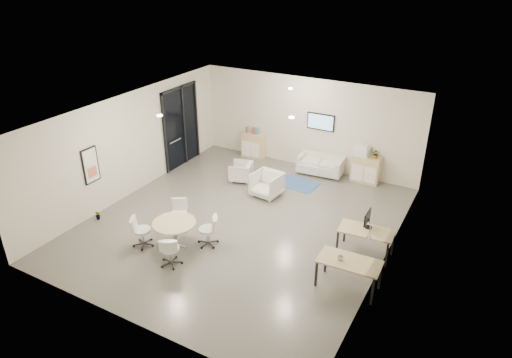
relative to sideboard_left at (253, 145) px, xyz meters
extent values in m
cube|color=#5D5A55|center=(2.02, -4.26, -0.87)|extent=(8.00, 9.00, 0.80)
cube|color=white|center=(2.02, -4.26, 3.13)|extent=(8.00, 9.00, 0.80)
cube|color=beige|center=(2.02, 0.64, 1.13)|extent=(8.00, 0.80, 3.20)
cube|color=beige|center=(2.02, -9.16, 1.13)|extent=(8.00, 0.80, 3.20)
cube|color=beige|center=(-2.38, -4.26, 1.13)|extent=(0.80, 9.00, 3.20)
cube|color=beige|center=(6.42, -4.26, 1.13)|extent=(0.80, 9.00, 3.20)
cube|color=black|center=(-1.94, -1.76, 0.96)|extent=(0.02, 1.90, 2.85)
cube|color=black|center=(-1.92, -1.76, 2.34)|extent=(0.06, 1.90, 0.08)
cube|color=black|center=(-1.92, -2.67, 0.96)|extent=(0.06, 0.08, 2.85)
cube|color=black|center=(-1.92, -0.85, 0.96)|extent=(0.06, 0.08, 2.85)
cube|color=black|center=(-1.92, -1.61, 0.96)|extent=(0.06, 0.07, 2.85)
cube|color=#B2B2B7|center=(-1.88, -2.21, 0.58)|extent=(0.04, 0.60, 0.05)
cube|color=black|center=(-1.96, -5.86, 1.08)|extent=(0.04, 0.54, 1.04)
cube|color=white|center=(-1.93, -5.86, 1.08)|extent=(0.01, 0.46, 0.96)
cube|color=#D4674F|center=(-1.93, -5.86, 0.88)|extent=(0.01, 0.32, 0.30)
cube|color=black|center=(2.52, 0.21, 1.28)|extent=(0.98, 0.05, 0.58)
cube|color=#8CC0F1|center=(2.52, 0.18, 1.28)|extent=(0.90, 0.01, 0.50)
cylinder|color=#FFEAC6|center=(0.22, -5.26, 2.71)|extent=(0.14, 0.14, 0.03)
cylinder|color=#FFEAC6|center=(3.22, -3.76, 2.71)|extent=(0.14, 0.14, 0.03)
cylinder|color=#FFEAC6|center=(2.02, -1.26, 2.71)|extent=(0.14, 0.14, 0.03)
cube|color=#D9BE83|center=(0.00, 0.00, 0.00)|extent=(0.84, 0.42, 0.94)
cube|color=white|center=(-0.19, -0.21, -0.09)|extent=(0.35, 0.02, 0.56)
cube|color=white|center=(0.19, -0.21, -0.09)|extent=(0.35, 0.02, 0.56)
cube|color=#D9BE83|center=(4.29, 0.00, -0.01)|extent=(0.93, 0.43, 0.93)
cube|color=white|center=(4.07, -0.23, -0.10)|extent=(0.39, 0.02, 0.56)
cube|color=white|center=(4.50, -0.23, -0.10)|extent=(0.39, 0.02, 0.56)
cube|color=red|center=(-0.26, 0.00, 0.58)|extent=(0.04, 0.14, 0.22)
cube|color=#337FCC|center=(-0.20, 0.00, 0.58)|extent=(0.04, 0.14, 0.22)
cube|color=gold|center=(-0.14, 0.00, 0.58)|extent=(0.04, 0.14, 0.22)
cube|color=#4CB24C|center=(-0.07, 0.00, 0.58)|extent=(0.04, 0.14, 0.22)
cube|color=#CC6619|center=(-0.01, 0.00, 0.58)|extent=(0.04, 0.14, 0.22)
cube|color=purple|center=(0.05, 0.00, 0.58)|extent=(0.04, 0.14, 0.22)
cube|color=#E54C7F|center=(0.12, 0.00, 0.58)|extent=(0.04, 0.14, 0.22)
cube|color=teal|center=(0.18, 0.00, 0.58)|extent=(0.04, 0.14, 0.22)
cube|color=white|center=(4.09, 0.00, 0.60)|extent=(0.52, 0.44, 0.29)
cube|color=white|center=(4.09, 0.00, 0.78)|extent=(0.39, 0.33, 0.06)
cube|color=silver|center=(2.76, -0.19, -0.23)|extent=(1.59, 0.89, 0.29)
cube|color=silver|center=(2.76, 0.11, 0.06)|extent=(1.54, 0.30, 0.29)
cube|color=silver|center=(2.06, -0.19, -0.09)|extent=(0.20, 0.78, 0.58)
cube|color=silver|center=(3.46, -0.19, -0.09)|extent=(0.20, 0.78, 0.58)
cube|color=#305195|center=(2.35, -1.26, -0.46)|extent=(1.48, 1.07, 0.01)
imported|color=silver|center=(0.60, -1.94, -0.11)|extent=(0.81, 0.84, 0.72)
imported|color=silver|center=(1.87, -2.48, -0.04)|extent=(0.92, 0.87, 0.86)
cube|color=#D9BE83|center=(5.50, -4.05, 0.21)|extent=(1.40, 0.78, 0.04)
cube|color=black|center=(4.88, -4.34, -0.14)|extent=(0.05, 0.05, 0.66)
cube|color=black|center=(6.13, -4.34, -0.14)|extent=(0.05, 0.05, 0.66)
cube|color=black|center=(4.88, -3.76, -0.14)|extent=(0.05, 0.05, 0.66)
cube|color=black|center=(6.13, -3.76, -0.14)|extent=(0.05, 0.05, 0.66)
cube|color=#D9BE83|center=(5.56, -5.52, 0.24)|extent=(1.43, 0.75, 0.04)
cube|color=black|center=(4.91, -5.82, -0.12)|extent=(0.05, 0.05, 0.69)
cube|color=black|center=(6.21, -5.82, -0.12)|extent=(0.05, 0.05, 0.69)
cube|color=black|center=(4.91, -5.22, -0.12)|extent=(0.05, 0.05, 0.69)
cube|color=black|center=(6.21, -5.22, -0.12)|extent=(0.05, 0.05, 0.69)
cylinder|color=black|center=(5.50, -3.90, 0.24)|extent=(0.20, 0.20, 0.02)
cube|color=black|center=(5.50, -3.90, 0.36)|extent=(0.04, 0.03, 0.24)
cube|color=black|center=(5.45, -3.90, 0.51)|extent=(0.03, 0.50, 0.32)
cylinder|color=#D9BE83|center=(1.06, -6.06, 0.20)|extent=(1.12, 1.12, 0.04)
cylinder|color=#B2B2B7|center=(1.06, -6.06, -0.15)|extent=(0.10, 0.10, 0.65)
cube|color=#B2B2B7|center=(1.06, -6.06, -0.45)|extent=(0.66, 0.06, 0.03)
cube|color=#B2B2B7|center=(1.06, -6.06, -0.45)|extent=(0.06, 0.66, 0.03)
imported|color=#3F7F3F|center=(4.58, -0.02, 0.58)|extent=(0.34, 0.36, 0.24)
imported|color=#3F7F3F|center=(-1.68, -6.13, -0.41)|extent=(0.21, 0.31, 0.13)
imported|color=white|center=(5.36, -5.58, 0.33)|extent=(0.15, 0.13, 0.13)
camera|label=1|loc=(7.75, -13.79, 6.38)|focal=32.00mm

